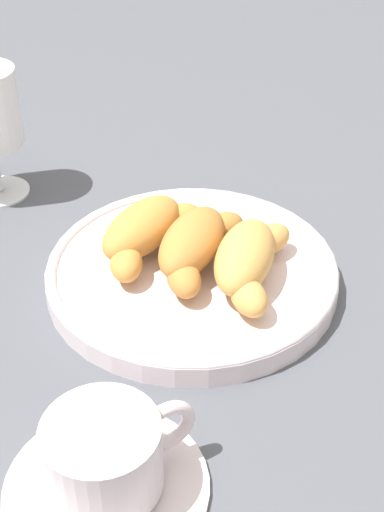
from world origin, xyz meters
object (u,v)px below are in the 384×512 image
(croissant_small, at_px, (195,244))
(croissant_extra, at_px, (248,259))
(coffee_cup_near, at_px, (106,463))
(pastry_plate, at_px, (192,271))
(croissant_large, at_px, (145,230))

(croissant_small, relative_size, croissant_extra, 1.01)
(coffee_cup_near, bearing_deg, pastry_plate, -165.81)
(croissant_large, bearing_deg, croissant_small, 93.01)
(croissant_large, height_order, croissant_small, same)
(pastry_plate, relative_size, croissant_large, 1.92)
(pastry_plate, relative_size, coffee_cup_near, 1.93)
(pastry_plate, xyz_separation_m, croissant_large, (0.00, -0.05, 0.03))
(croissant_small, distance_m, croissant_extra, 0.05)
(croissant_extra, bearing_deg, croissant_large, -87.17)
(croissant_small, distance_m, coffee_cup_near, 0.23)
(croissant_large, xyz_separation_m, croissant_small, (-0.00, 0.05, 0.00))
(croissant_extra, bearing_deg, croissant_small, -87.35)
(pastry_plate, relative_size, croissant_extra, 1.95)
(pastry_plate, height_order, croissant_extra, croissant_extra)
(croissant_small, height_order, croissant_extra, same)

